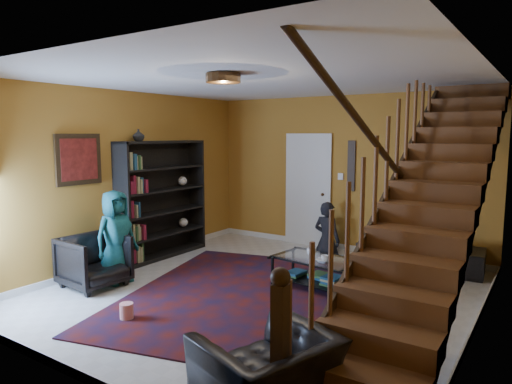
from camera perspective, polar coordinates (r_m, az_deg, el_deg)
floor at (r=6.29m, az=0.67°, el=-12.37°), size 5.50×5.50×0.00m
room at (r=8.05m, az=-2.18°, el=-7.61°), size 5.50×5.50×5.50m
staircase at (r=5.15m, az=20.95°, el=-1.21°), size 0.95×5.02×3.18m
bookshelf at (r=8.00m, az=-11.56°, el=-1.15°), size 0.35×1.80×2.00m
door at (r=8.71m, az=6.54°, el=0.03°), size 0.82×0.05×2.05m
framed_picture at (r=7.09m, az=-21.30°, el=3.82°), size 0.04×0.74×0.74m
wall_hanging at (r=8.32m, az=11.84°, el=3.21°), size 0.14×0.03×0.90m
ceiling_fixture at (r=5.31m, az=-4.12°, el=14.01°), size 0.40×0.40×0.10m
rug at (r=6.12m, az=0.47°, el=-12.86°), size 4.14×4.48×0.02m
sofa at (r=7.70m, az=19.81°, el=-7.01°), size 1.92×0.89×0.54m
armchair_left at (r=6.77m, az=-19.57°, el=-8.17°), size 0.84×0.82×0.72m
armchair_right at (r=3.69m, az=1.36°, el=-21.94°), size 1.10×1.18×0.62m
person_adult_a at (r=8.27m, az=8.85°, el=-5.93°), size 0.54×0.39×1.38m
person_adult_b at (r=7.77m, az=19.88°, el=-7.35°), size 0.66×0.52×1.33m
person_child at (r=6.80m, az=-17.13°, el=-5.37°), size 0.47×0.68×1.33m
coffee_table at (r=6.42m, az=7.56°, el=-9.73°), size 1.20×0.80×0.43m
cup_a at (r=6.48m, az=6.94°, el=-7.40°), size 0.16×0.16×0.10m
cup_b at (r=6.19m, az=8.56°, el=-8.22°), size 0.11×0.11×0.09m
bowl at (r=6.15m, az=8.49°, el=-8.51°), size 0.23×0.23×0.05m
vase at (r=7.57m, az=-14.47°, el=6.89°), size 0.18×0.18×0.19m
popcorn_bucket at (r=5.58m, az=-15.87°, el=-14.10°), size 0.19×0.19×0.18m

